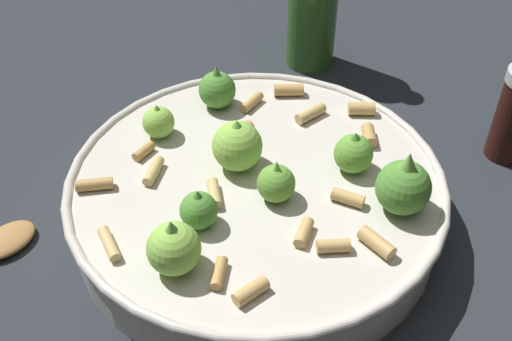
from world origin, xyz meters
The scene contains 2 objects.
ground_plane centered at (0.00, 0.00, 0.00)m, with size 2.40×2.40×0.00m, color #23282D.
cooking_pan centered at (0.00, 0.00, 0.03)m, with size 0.34×0.34×0.11m.
Camera 1 is at (0.02, 0.41, 0.42)m, focal length 44.02 mm.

